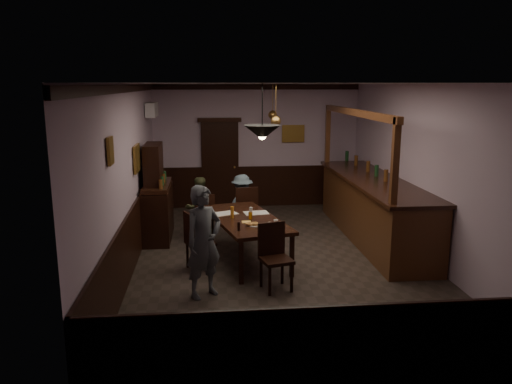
{
  "coord_description": "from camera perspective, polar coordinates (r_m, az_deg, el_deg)",
  "views": [
    {
      "loc": [
        -1.24,
        -8.13,
        2.99
      ],
      "look_at": [
        -0.38,
        0.31,
        1.15
      ],
      "focal_mm": 35.0,
      "sensor_mm": 36.0,
      "label": 1
    }
  ],
  "objects": [
    {
      "name": "napkin",
      "position": [
        8.29,
        -1.11,
        -3.43
      ],
      "size": [
        0.18,
        0.18,
        0.0
      ],
      "primitive_type": "cube",
      "rotation": [
        0.0,
        0.0,
        0.25
      ],
      "color": "#EDB857",
      "rests_on": "dining_table"
    },
    {
      "name": "chair_far_right",
      "position": [
        9.91,
        -1.15,
        -1.96
      ],
      "size": [
        0.48,
        0.48,
        1.02
      ],
      "rotation": [
        0.0,
        0.0,
        3.23
      ],
      "color": "black",
      "rests_on": "ground"
    },
    {
      "name": "pastry_plate",
      "position": [
        8.07,
        -0.16,
        -3.82
      ],
      "size": [
        0.22,
        0.22,
        0.01
      ],
      "primitive_type": "cylinder",
      "color": "white",
      "rests_on": "dining_table"
    },
    {
      "name": "newspaper_right",
      "position": [
        8.84,
        0.02,
        -2.4
      ],
      "size": [
        0.46,
        0.36,
        0.01
      ],
      "primitive_type": "cube",
      "rotation": [
        0.0,
        0.0,
        0.14
      ],
      "color": "silver",
      "rests_on": "dining_table"
    },
    {
      "name": "ac_unit",
      "position": [
        11.1,
        -11.83,
        9.2
      ],
      "size": [
        0.2,
        0.85,
        0.3
      ],
      "color": "white",
      "rests_on": "ground"
    },
    {
      "name": "chair_side",
      "position": [
        8.19,
        -6.91,
        -5.33
      ],
      "size": [
        0.54,
        0.54,
        0.97
      ],
      "rotation": [
        0.0,
        0.0,
        1.94
      ],
      "color": "black",
      "rests_on": "ground"
    },
    {
      "name": "picture_back",
      "position": [
        12.33,
        4.27,
        6.67
      ],
      "size": [
        0.55,
        0.04,
        0.42
      ],
      "color": "olive",
      "rests_on": "ground"
    },
    {
      "name": "pendant_iron",
      "position": [
        7.54,
        0.72,
        6.82
      ],
      "size": [
        0.56,
        0.56,
        0.83
      ],
      "color": "black",
      "rests_on": "ground"
    },
    {
      "name": "bar_counter",
      "position": [
        10.01,
        13.23,
        -1.69
      ],
      "size": [
        1.05,
        4.51,
        2.53
      ],
      "color": "#4C2714",
      "rests_on": "ground"
    },
    {
      "name": "coffee_cup",
      "position": [
        8.12,
        2.29,
        -3.43
      ],
      "size": [
        0.1,
        0.1,
        0.07
      ],
      "primitive_type": "imported",
      "rotation": [
        0.0,
        0.0,
        0.25
      ],
      "color": "white",
      "rests_on": "saucer"
    },
    {
      "name": "dining_table",
      "position": [
        8.58,
        -1.2,
        -3.35
      ],
      "size": [
        1.51,
        2.38,
        0.75
      ],
      "rotation": [
        0.0,
        0.0,
        0.25
      ],
      "color": "black",
      "rests_on": "ground"
    },
    {
      "name": "pastry_ring_a",
      "position": [
        8.04,
        -0.75,
        -3.67
      ],
      "size": [
        0.13,
        0.13,
        0.04
      ],
      "primitive_type": "torus",
      "color": "#C68C47",
      "rests_on": "pastry_plate"
    },
    {
      "name": "room",
      "position": [
        8.35,
        2.84,
        1.94
      ],
      "size": [
        5.01,
        8.01,
        3.01
      ],
      "color": "#2D2621",
      "rests_on": "ground"
    },
    {
      "name": "newspaper_left",
      "position": [
        8.82,
        -3.58,
        -2.46
      ],
      "size": [
        0.5,
        0.44,
        0.01
      ],
      "primitive_type": "cube",
      "rotation": [
        0.0,
        0.0,
        0.39
      ],
      "color": "silver",
      "rests_on": "dining_table"
    },
    {
      "name": "beer_glass",
      "position": [
        8.51,
        -2.74,
        -2.34
      ],
      "size": [
        0.06,
        0.06,
        0.2
      ],
      "primitive_type": "cylinder",
      "color": "#BF721E",
      "rests_on": "dining_table"
    },
    {
      "name": "pendant_brass_mid",
      "position": [
        9.6,
        2.27,
        8.1
      ],
      "size": [
        0.2,
        0.2,
        0.81
      ],
      "color": "#BF8C3F",
      "rests_on": "ground"
    },
    {
      "name": "picture_left_large",
      "position": [
        9.1,
        -13.46,
        3.76
      ],
      "size": [
        0.04,
        0.62,
        0.48
      ],
      "color": "olive",
      "rests_on": "ground"
    },
    {
      "name": "chair_far_left",
      "position": [
        9.69,
        -6.08,
        -2.67
      ],
      "size": [
        0.52,
        0.52,
        0.93
      ],
      "rotation": [
        0.0,
        0.0,
        3.53
      ],
      "color": "black",
      "rests_on": "ground"
    },
    {
      "name": "chair_near",
      "position": [
        7.44,
        2.09,
        -6.99
      ],
      "size": [
        0.52,
        0.52,
        0.99
      ],
      "rotation": [
        0.0,
        0.0,
        0.26
      ],
      "color": "black",
      "rests_on": "ground"
    },
    {
      "name": "person_seated_left",
      "position": [
        9.92,
        -6.54,
        -1.74
      ],
      "size": [
        0.74,
        0.7,
        1.21
      ],
      "primitive_type": "imported",
      "rotation": [
        0.0,
        0.0,
        3.7
      ],
      "color": "#454A2C",
      "rests_on": "ground"
    },
    {
      "name": "person_seated_right",
      "position": [
        10.16,
        -1.6,
        -1.35
      ],
      "size": [
        0.9,
        0.74,
        1.21
      ],
      "primitive_type": "imported",
      "rotation": [
        0.0,
        0.0,
        3.6
      ],
      "color": "slate",
      "rests_on": "ground"
    },
    {
      "name": "door_back",
      "position": [
        12.23,
        -4.13,
        3.09
      ],
      "size": [
        0.9,
        0.06,
        2.1
      ],
      "primitive_type": "cube",
      "color": "black",
      "rests_on": "ground"
    },
    {
      "name": "pendant_brass_far",
      "position": [
        11.54,
        1.91,
        8.8
      ],
      "size": [
        0.2,
        0.2,
        0.81
      ],
      "color": "#BF8C3F",
      "rests_on": "ground"
    },
    {
      "name": "soda_can",
      "position": [
        8.45,
        -0.64,
        -2.71
      ],
      "size": [
        0.07,
        0.07,
        0.12
      ],
      "primitive_type": "cylinder",
      "color": "orange",
      "rests_on": "dining_table"
    },
    {
      "name": "water_glass",
      "position": [
        8.65,
        -0.59,
        -2.25
      ],
      "size": [
        0.06,
        0.06,
        0.15
      ],
      "primitive_type": "cylinder",
      "color": "silver",
      "rests_on": "dining_table"
    },
    {
      "name": "pastry_ring_b",
      "position": [
        8.05,
        -0.13,
        -3.66
      ],
      "size": [
        0.13,
        0.13,
        0.04
      ],
      "primitive_type": "torus",
      "color": "#C68C47",
      "rests_on": "pastry_plate"
    },
    {
      "name": "sideboard",
      "position": [
        9.94,
        -11.25,
        -1.02
      ],
      "size": [
        0.51,
        1.42,
        1.87
      ],
      "color": "black",
      "rests_on": "ground"
    },
    {
      "name": "person_standing",
      "position": [
        7.11,
        -6.0,
        -5.68
      ],
      "size": [
        0.71,
        0.66,
        1.62
      ],
      "primitive_type": "imported",
      "rotation": [
        0.0,
        0.0,
        0.63
      ],
      "color": "#4C5056",
      "rests_on": "ground"
    },
    {
      "name": "picture_left_small",
      "position": [
        6.69,
        -16.31,
        4.54
      ],
      "size": [
        0.04,
        0.28,
        0.36
      ],
      "color": "olive",
      "rests_on": "ground"
    },
    {
      "name": "pepper_mill",
      "position": [
        7.79,
        -1.98,
        -3.94
      ],
      "size": [
        0.04,
        0.04,
        0.14
      ],
      "primitive_type": "cylinder",
      "color": "black",
      "rests_on": "dining_table"
    },
    {
      "name": "saucer",
      "position": [
        8.19,
        1.69,
        -3.6
      ],
      "size": [
        0.15,
        0.15,
        0.01
      ],
      "primitive_type": "cylinder",
      "color": "white",
      "rests_on": "dining_table"
    }
  ]
}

